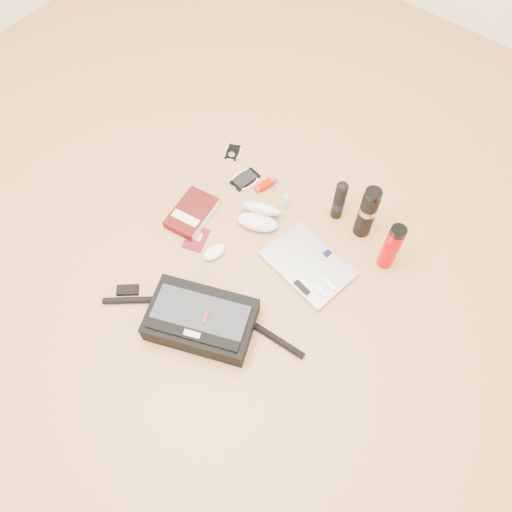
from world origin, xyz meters
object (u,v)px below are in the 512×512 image
messenger_bag (201,320)px  thermos_black (367,212)px  laptop (308,265)px  thermos_red (391,247)px  book (192,213)px

messenger_bag → thermos_black: 0.79m
messenger_bag → laptop: messenger_bag is taller
messenger_bag → thermos_black: (0.24, 0.75, 0.09)m
thermos_red → thermos_black: bearing=156.3°
laptop → thermos_red: (0.24, 0.21, 0.11)m
book → thermos_black: thermos_black is taller
messenger_bag → book: (-0.37, 0.35, -0.03)m
laptop → book: bearing=-158.9°
thermos_black → laptop: bearing=-105.2°
thermos_black → thermos_red: bearing=-23.7°
messenger_bag → laptop: size_ratio=2.00×
messenger_bag → thermos_red: bearing=36.5°
messenger_bag → thermos_black: thermos_black is taller
thermos_red → book: bearing=-157.2°
book → thermos_red: (0.77, 0.33, 0.10)m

